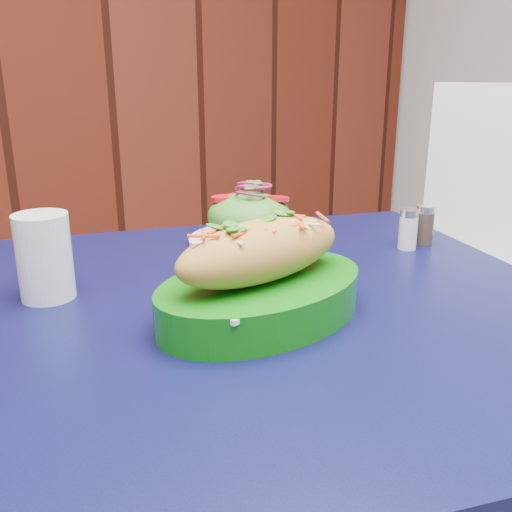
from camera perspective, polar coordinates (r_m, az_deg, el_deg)
cafe_table at (r=0.80m, az=1.90°, el=-10.12°), size 1.04×1.04×0.75m
chair_right at (r=1.43m, az=23.61°, el=-2.01°), size 0.61×0.61×1.01m
banh_mi_basket at (r=0.69m, az=0.57°, el=-2.22°), size 0.30×0.20×0.13m
salad_plate at (r=0.99m, az=-0.70°, el=3.58°), size 0.21×0.21×0.11m
water_glass at (r=0.80m, az=-20.40°, el=-0.07°), size 0.07×0.07×0.12m
salt_shaker at (r=1.00m, az=14.97°, el=2.60°), size 0.03×0.03×0.07m
pepper_shaker at (r=1.03m, az=16.51°, el=2.99°), size 0.03×0.03×0.07m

